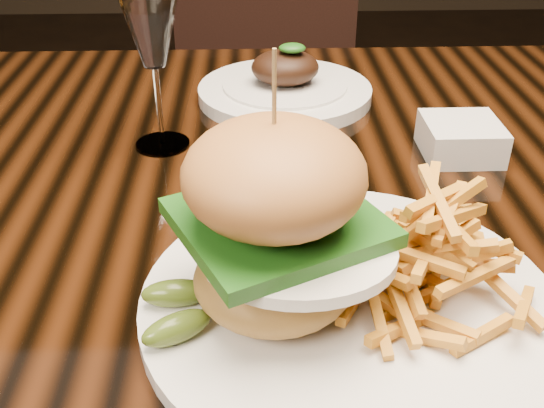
{
  "coord_description": "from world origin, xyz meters",
  "views": [
    {
      "loc": [
        -0.05,
        -0.6,
        1.09
      ],
      "look_at": [
        -0.03,
        -0.15,
        0.81
      ],
      "focal_mm": 42.0,
      "sensor_mm": 36.0,
      "label": 1
    }
  ],
  "objects_px": {
    "dining_table": "(297,236)",
    "chair_far": "(263,76)",
    "burger_plate": "(348,251)",
    "far_dish": "(285,88)",
    "wine_glass": "(152,34)"
  },
  "relations": [
    {
      "from": "dining_table",
      "to": "chair_far",
      "type": "distance_m",
      "value": 0.9
    },
    {
      "from": "burger_plate",
      "to": "chair_far",
      "type": "distance_m",
      "value": 1.14
    },
    {
      "from": "far_dish",
      "to": "chair_far",
      "type": "distance_m",
      "value": 0.7
    },
    {
      "from": "burger_plate",
      "to": "chair_far",
      "type": "xyz_separation_m",
      "value": [
        -0.04,
        1.11,
        -0.27
      ]
    },
    {
      "from": "far_dish",
      "to": "wine_glass",
      "type": "bearing_deg",
      "value": -137.46
    },
    {
      "from": "dining_table",
      "to": "chair_far",
      "type": "bearing_deg",
      "value": 91.16
    },
    {
      "from": "far_dish",
      "to": "burger_plate",
      "type": "bearing_deg",
      "value": -86.98
    },
    {
      "from": "dining_table",
      "to": "burger_plate",
      "type": "bearing_deg",
      "value": -84.5
    },
    {
      "from": "burger_plate",
      "to": "chair_far",
      "type": "bearing_deg",
      "value": 78.02
    },
    {
      "from": "burger_plate",
      "to": "far_dish",
      "type": "xyz_separation_m",
      "value": [
        -0.02,
        0.45,
        -0.04
      ]
    },
    {
      "from": "burger_plate",
      "to": "far_dish",
      "type": "height_order",
      "value": "burger_plate"
    },
    {
      "from": "dining_table",
      "to": "far_dish",
      "type": "distance_m",
      "value": 0.25
    },
    {
      "from": "dining_table",
      "to": "wine_glass",
      "type": "distance_m",
      "value": 0.28
    },
    {
      "from": "dining_table",
      "to": "far_dish",
      "type": "relative_size",
      "value": 6.65
    },
    {
      "from": "dining_table",
      "to": "wine_glass",
      "type": "xyz_separation_m",
      "value": [
        -0.16,
        0.09,
        0.21
      ]
    }
  ]
}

